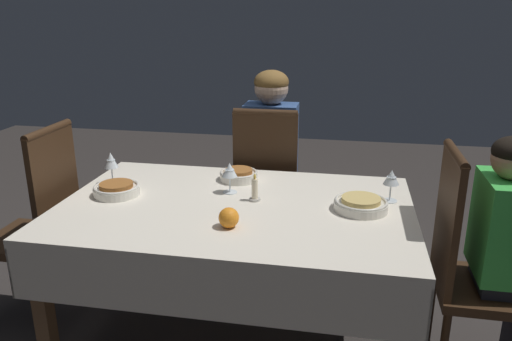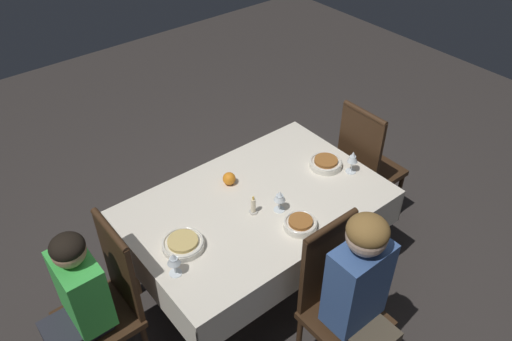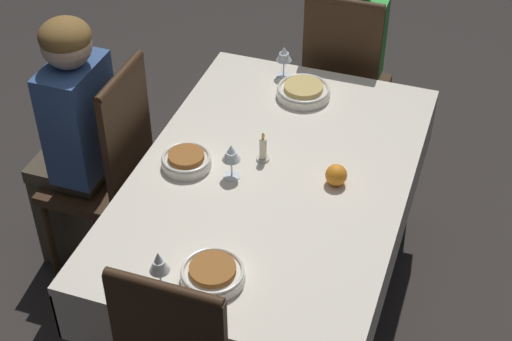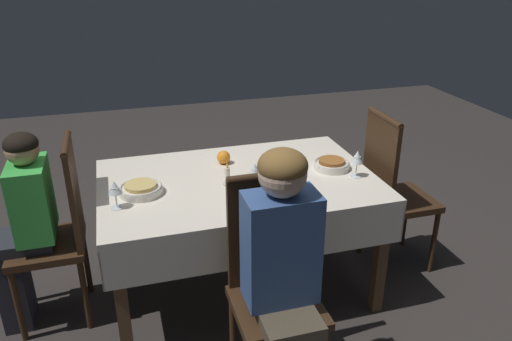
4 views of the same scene
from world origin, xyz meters
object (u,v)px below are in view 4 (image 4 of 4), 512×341
(wine_glass_east, at_px, (357,158))
(wine_glass_south, at_px, (255,170))
(chair_west, at_px, (59,227))
(bowl_east, at_px, (332,164))
(chair_east, at_px, (392,187))
(dining_table, at_px, (238,192))
(person_child_green, at_px, (24,224))
(chair_south, at_px, (272,278))
(bowl_west, at_px, (141,189))
(orange_fruit, at_px, (224,157))
(wine_glass_west, at_px, (115,189))
(candle_centerpiece, at_px, (227,177))
(bowl_south, at_px, (264,198))
(person_adult_denim, at_px, (284,273))

(wine_glass_east, bearing_deg, wine_glass_south, 178.32)
(chair_west, xyz_separation_m, bowl_east, (1.51, -0.06, 0.20))
(chair_east, height_order, wine_glass_south, chair_east)
(dining_table, height_order, person_child_green, person_child_green)
(bowl_east, distance_m, wine_glass_east, 0.18)
(chair_south, distance_m, bowl_west, 0.86)
(wine_glass_south, distance_m, orange_fruit, 0.38)
(dining_table, distance_m, wine_glass_west, 0.70)
(wine_glass_east, height_order, candle_centerpiece, wine_glass_east)
(bowl_west, relative_size, candle_centerpiece, 1.80)
(chair_west, distance_m, orange_fruit, 0.98)
(chair_south, bearing_deg, wine_glass_east, 39.32)
(bowl_west, height_order, bowl_east, same)
(chair_east, height_order, wine_glass_west, chair_east)
(bowl_east, xyz_separation_m, wine_glass_east, (0.09, -0.14, 0.08))
(person_child_green, distance_m, bowl_west, 0.62)
(chair_east, bearing_deg, chair_west, 88.04)
(bowl_south, bearing_deg, chair_east, 17.74)
(chair_west, distance_m, bowl_south, 1.10)
(dining_table, distance_m, chair_south, 0.71)
(orange_fruit, bearing_deg, bowl_east, -23.15)
(chair_east, bearing_deg, chair_south, 124.26)
(bowl_south, relative_size, wine_glass_south, 1.31)
(person_adult_denim, distance_m, bowl_west, 0.96)
(bowl_south, xyz_separation_m, bowl_west, (-0.58, 0.28, -0.00))
(person_adult_denim, bearing_deg, chair_east, 39.92)
(wine_glass_west, bearing_deg, chair_west, 146.58)
(dining_table, xyz_separation_m, chair_south, (-0.03, -0.70, -0.09))
(person_child_green, bearing_deg, wine_glass_west, 66.75)
(chair_east, distance_m, wine_glass_south, 0.96)
(wine_glass_east, distance_m, candle_centerpiece, 0.72)
(chair_west, bearing_deg, bowl_east, 87.86)
(bowl_south, distance_m, bowl_east, 0.58)
(wine_glass_east, xyz_separation_m, candle_centerpiece, (-0.71, 0.09, -0.07))
(chair_east, bearing_deg, bowl_west, 90.42)
(chair_south, distance_m, orange_fruit, 0.96)
(orange_fruit, bearing_deg, candle_centerpiece, -98.90)
(chair_east, distance_m, orange_fruit, 1.05)
(candle_centerpiece, bearing_deg, bowl_west, 176.95)
(wine_glass_east, bearing_deg, bowl_west, 174.23)
(dining_table, height_order, person_adult_denim, person_adult_denim)
(bowl_west, height_order, wine_glass_east, wine_glass_east)
(chair_east, height_order, orange_fruit, chair_east)
(bowl_east, bearing_deg, chair_south, -130.29)
(chair_south, distance_m, person_adult_denim, 0.20)
(bowl_south, bearing_deg, bowl_east, 31.06)
(chair_east, height_order, candle_centerpiece, chair_east)
(chair_south, bearing_deg, dining_table, 87.68)
(wine_glass_east, bearing_deg, bowl_south, -164.53)
(chair_south, distance_m, chair_west, 1.19)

